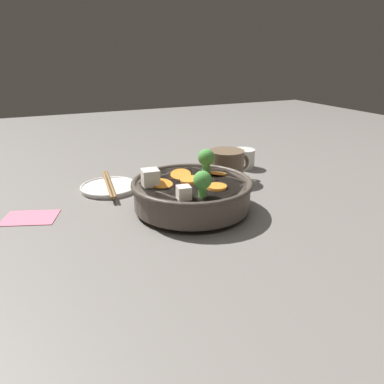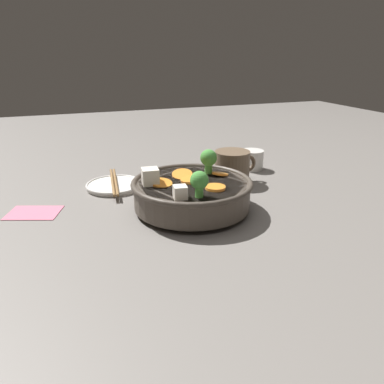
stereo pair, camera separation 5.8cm
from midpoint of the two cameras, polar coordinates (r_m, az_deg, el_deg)
The scene contains 7 objects.
ground_plane at distance 0.84m, azimuth 1.98°, elevation -2.76°, with size 3.00×3.00×0.00m, color slate.
stirfry_bowl at distance 0.82m, azimuth 2.01°, elevation 0.11°, with size 0.27×0.27×0.12m.
side_saucer at distance 0.98m, azimuth -10.11°, elevation 1.02°, with size 0.14×0.14×0.01m.
tea_cup at distance 1.14m, azimuth 10.56°, elevation 4.87°, with size 0.07×0.07×0.06m.
dark_mug at distance 1.01m, azimuth 7.82°, elevation 3.81°, with size 0.12×0.09×0.09m.
napkin at distance 0.88m, azimuth -21.25°, elevation -2.95°, with size 0.13×0.11×0.00m.
chopsticks_pair at distance 0.98m, azimuth -10.15°, elevation 1.55°, with size 0.04×0.21×0.01m.
Camera 2 is at (-0.26, -0.72, 0.33)m, focal length 35.00 mm.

